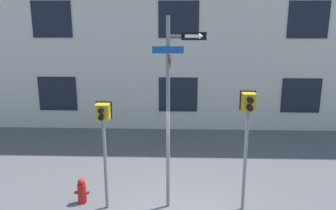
# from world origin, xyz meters

# --- Properties ---
(street_sign_pole) EXTENTS (1.21, 1.03, 4.68)m
(street_sign_pole) POSITION_xyz_m (-0.13, 0.61, 2.74)
(street_sign_pole) COLOR slate
(street_sign_pole) RESTS_ON ground_plane
(pedestrian_signal_left) EXTENTS (0.38, 0.40, 2.72)m
(pedestrian_signal_left) POSITION_xyz_m (-1.72, 0.49, 2.12)
(pedestrian_signal_left) COLOR slate
(pedestrian_signal_left) RESTS_ON ground_plane
(pedestrian_signal_right) EXTENTS (0.36, 0.40, 2.99)m
(pedestrian_signal_right) POSITION_xyz_m (1.65, 0.53, 2.33)
(pedestrian_signal_right) COLOR slate
(pedestrian_signal_right) RESTS_ON ground_plane
(fire_hydrant) EXTENTS (0.38, 0.22, 0.67)m
(fire_hydrant) POSITION_xyz_m (-2.40, 0.71, 0.32)
(fire_hydrant) COLOR red
(fire_hydrant) RESTS_ON ground_plane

